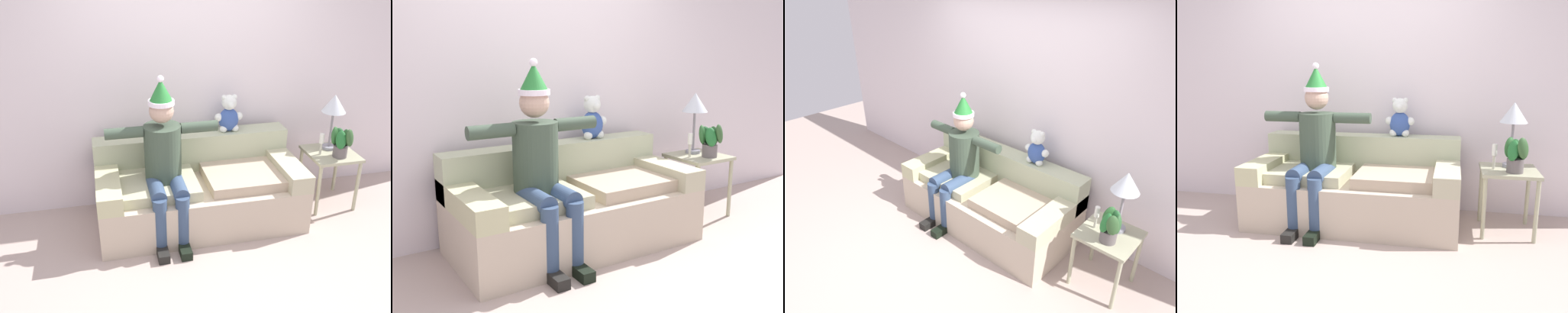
# 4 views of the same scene
# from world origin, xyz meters

# --- Properties ---
(ground_plane) EXTENTS (10.00, 10.00, 0.00)m
(ground_plane) POSITION_xyz_m (0.00, 0.00, 0.00)
(ground_plane) COLOR #B29D93
(back_wall) EXTENTS (7.00, 0.10, 2.70)m
(back_wall) POSITION_xyz_m (0.00, 1.55, 1.35)
(back_wall) COLOR silver
(back_wall) RESTS_ON ground_plane
(couch) EXTENTS (1.96, 0.92, 0.80)m
(couch) POSITION_xyz_m (0.00, 1.01, 0.32)
(couch) COLOR #BEAD96
(couch) RESTS_ON ground_plane
(person_seated) EXTENTS (1.02, 0.77, 1.51)m
(person_seated) POSITION_xyz_m (-0.35, 0.85, 0.76)
(person_seated) COLOR #3A4A3B
(person_seated) RESTS_ON ground_plane
(teddy_bear) EXTENTS (0.29, 0.17, 0.38)m
(teddy_bear) POSITION_xyz_m (0.38, 1.30, 0.97)
(teddy_bear) COLOR #355199
(teddy_bear) RESTS_ON couch
(side_table) EXTENTS (0.49, 0.50, 0.59)m
(side_table) POSITION_xyz_m (1.40, 1.01, 0.49)
(side_table) COLOR #A4A485
(side_table) RESTS_ON ground_plane
(table_lamp) EXTENTS (0.24, 0.24, 0.58)m
(table_lamp) POSITION_xyz_m (1.42, 1.11, 1.05)
(table_lamp) COLOR gray
(table_lamp) RESTS_ON side_table
(potted_plant) EXTENTS (0.23, 0.26, 0.32)m
(potted_plant) POSITION_xyz_m (1.44, 0.91, 0.75)
(potted_plant) COLOR #5F5757
(potted_plant) RESTS_ON side_table
(candle_tall) EXTENTS (0.04, 0.04, 0.22)m
(candle_tall) POSITION_xyz_m (1.27, 0.99, 0.73)
(candle_tall) COLOR beige
(candle_tall) RESTS_ON side_table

